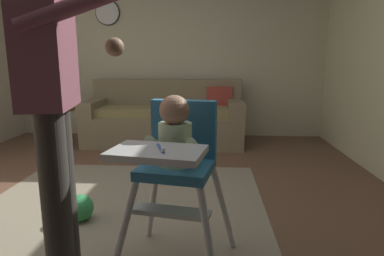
% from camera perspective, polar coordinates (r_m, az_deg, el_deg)
% --- Properties ---
extents(ground, '(6.15, 6.93, 0.10)m').
position_cam_1_polar(ground, '(2.67, -11.28, -14.87)').
color(ground, brown).
extents(wall_far, '(5.35, 0.06, 2.68)m').
position_cam_1_polar(wall_far, '(5.05, -4.10, 13.91)').
color(wall_far, beige).
rests_on(wall_far, ground).
extents(area_rug, '(2.22, 2.22, 0.01)m').
position_cam_1_polar(area_rug, '(2.65, -12.30, -13.86)').
color(area_rug, gray).
rests_on(area_rug, ground).
extents(couch, '(2.12, 0.86, 0.86)m').
position_cam_1_polar(couch, '(4.60, -4.54, 1.54)').
color(couch, '#817358').
rests_on(couch, ground).
extents(high_chair, '(0.70, 0.80, 0.97)m').
position_cam_1_polar(high_chair, '(1.73, -2.70, -4.07)').
color(high_chair, silver).
rests_on(high_chair, ground).
extents(adult_standing, '(0.58, 0.50, 1.67)m').
position_cam_1_polar(adult_standing, '(1.73, -22.84, 4.58)').
color(adult_standing, '#35312C').
rests_on(adult_standing, ground).
extents(toy_ball, '(0.19, 0.19, 0.19)m').
position_cam_1_polar(toy_ball, '(2.57, -18.64, -12.85)').
color(toy_ball, green).
rests_on(toy_ball, ground).
extents(side_table, '(0.40, 0.40, 0.52)m').
position_cam_1_polar(side_table, '(4.66, -21.46, 1.51)').
color(side_table, brown).
rests_on(side_table, ground).
extents(sippy_cup, '(0.07, 0.07, 0.10)m').
position_cam_1_polar(sippy_cup, '(4.64, -21.72, 3.82)').
color(sippy_cup, '#D13D33').
rests_on(sippy_cup, side_table).
extents(wall_clock, '(0.36, 0.04, 0.36)m').
position_cam_1_polar(wall_clock, '(5.23, -14.26, 18.62)').
color(wall_clock, white).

